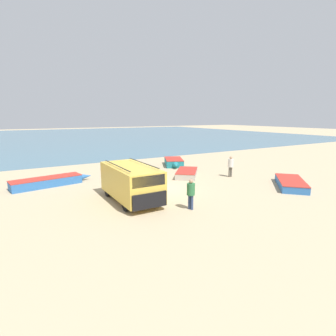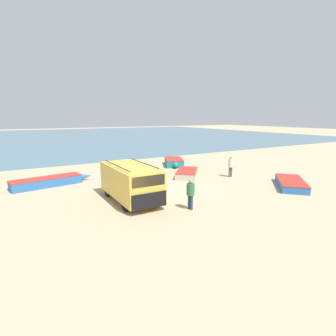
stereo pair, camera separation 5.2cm
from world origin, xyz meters
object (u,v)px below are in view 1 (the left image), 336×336
object	(u,v)px
fisherman_0	(231,165)
parked_van	(131,182)
fishing_rowboat_2	(187,173)
fisherman_1	(191,192)
fishing_rowboat_1	(290,183)
fishing_rowboat_3	(50,181)
fishing_rowboat_0	(174,162)

from	to	relation	value
fisherman_0	parked_van	bearing A→B (deg)	-74.28
fishing_rowboat_2	fisherman_1	size ratio (longest dim) A/B	2.25
fishing_rowboat_1	fishing_rowboat_3	distance (m)	16.97
fishing_rowboat_3	fishing_rowboat_1	bearing A→B (deg)	-40.82
fishing_rowboat_0	fishing_rowboat_1	xyz separation A→B (m)	(2.92, -10.83, -0.09)
fishing_rowboat_0	fisherman_1	bearing A→B (deg)	-2.15
fishing_rowboat_2	fisherman_0	world-z (taller)	fisherman_0
parked_van	fishing_rowboat_3	distance (m)	7.11
parked_van	fisherman_0	bearing A→B (deg)	99.66
fisherman_0	fishing_rowboat_1	bearing A→B (deg)	25.78
parked_van	fishing_rowboat_1	world-z (taller)	parked_van
parked_van	fishing_rowboat_2	world-z (taller)	parked_van
fishing_rowboat_1	fishing_rowboat_2	distance (m)	7.75
fishing_rowboat_0	fishing_rowboat_1	world-z (taller)	fishing_rowboat_0
fishing_rowboat_0	fisherman_1	xyz separation A→B (m)	(-5.80, -11.05, 0.63)
parked_van	fishing_rowboat_2	bearing A→B (deg)	119.37
fishing_rowboat_0	fishing_rowboat_2	bearing A→B (deg)	7.10
fishing_rowboat_3	parked_van	bearing A→B (deg)	-68.35
fishing_rowboat_0	fisherman_0	size ratio (longest dim) A/B	2.29
fisherman_0	fisherman_1	xyz separation A→B (m)	(-7.16, -4.56, -0.03)
fishing_rowboat_2	fisherman_1	world-z (taller)	fisherman_1
fisherman_0	fishing_rowboat_3	bearing A→B (deg)	-102.90
fisherman_0	fisherman_1	world-z (taller)	fisherman_0
fisherman_1	fishing_rowboat_3	bearing A→B (deg)	-74.44
parked_van	fishing_rowboat_3	bearing A→B (deg)	-148.73
fishing_rowboat_0	fishing_rowboat_3	distance (m)	11.79
fishing_rowboat_0	fisherman_0	bearing A→B (deg)	37.37
fishing_rowboat_3	fishing_rowboat_2	bearing A→B (deg)	-22.97
fishing_rowboat_0	fishing_rowboat_3	size ratio (longest dim) A/B	0.68
fishing_rowboat_3	fisherman_1	xyz separation A→B (m)	(5.81, -8.98, 0.66)
fishing_rowboat_1	fisherman_1	distance (m)	8.75
fishing_rowboat_0	fishing_rowboat_2	distance (m)	4.69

